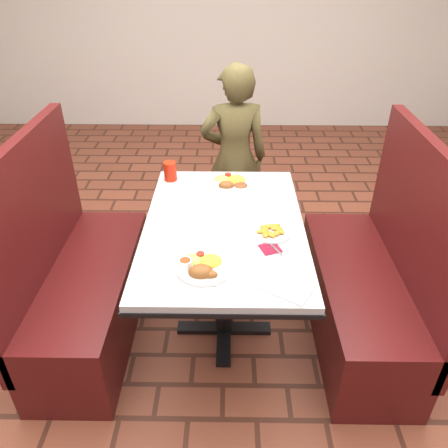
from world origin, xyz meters
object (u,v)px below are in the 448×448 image
at_px(booth_bench_left, 81,286).
at_px(booth_bench_right, 368,289).
at_px(near_dinner_plate, 203,264).
at_px(diner_person, 234,159).
at_px(dining_table, 224,240).
at_px(red_tumbler, 170,171).
at_px(plantain_plate, 271,232).
at_px(far_dinner_plate, 231,181).

bearing_deg(booth_bench_left, booth_bench_right, 0.00).
bearing_deg(near_dinner_plate, booth_bench_left, 152.96).
bearing_deg(booth_bench_left, diner_person, 49.49).
bearing_deg(diner_person, dining_table, 79.18).
height_order(diner_person, red_tumbler, diner_person).
relative_size(booth_bench_left, booth_bench_right, 1.00).
xyz_separation_m(booth_bench_right, plantain_plate, (-0.57, -0.08, 0.43)).
bearing_deg(booth_bench_right, diner_person, 126.54).
distance_m(near_dinner_plate, plantain_plate, 0.42).
distance_m(dining_table, far_dinner_plate, 0.45).
bearing_deg(red_tumbler, booth_bench_left, -134.18).
distance_m(dining_table, red_tumbler, 0.60).
height_order(dining_table, red_tumbler, red_tumbler).
height_order(diner_person, far_dinner_plate, diner_person).
distance_m(booth_bench_left, near_dinner_plate, 0.92).
bearing_deg(dining_table, far_dinner_plate, 85.11).
xyz_separation_m(far_dinner_plate, plantain_plate, (0.19, -0.51, -0.01)).
height_order(booth_bench_left, far_dinner_plate, booth_bench_left).
height_order(booth_bench_left, booth_bench_right, same).
relative_size(booth_bench_right, near_dinner_plate, 4.83).
bearing_deg(near_dinner_plate, booth_bench_right, 22.30).
bearing_deg(booth_bench_left, dining_table, 0.00).
bearing_deg(diner_person, plantain_plate, 91.51).
bearing_deg(plantain_plate, near_dinner_plate, -138.55).
relative_size(dining_table, far_dinner_plate, 4.56).
height_order(dining_table, booth_bench_right, booth_bench_right).
relative_size(booth_bench_left, diner_person, 0.91).
bearing_deg(red_tumbler, booth_bench_right, -23.43).
relative_size(diner_person, plantain_plate, 6.92).
relative_size(booth_bench_right, plantain_plate, 6.31).
height_order(near_dinner_plate, plantain_plate, near_dinner_plate).
bearing_deg(booth_bench_left, red_tumbler, 45.82).
xyz_separation_m(diner_person, far_dinner_plate, (-0.02, -0.57, 0.12)).
height_order(booth_bench_left, near_dinner_plate, booth_bench_left).
relative_size(dining_table, red_tumbler, 10.84).
bearing_deg(dining_table, diner_person, 86.76).
xyz_separation_m(dining_table, plantain_plate, (0.23, -0.08, 0.11)).
bearing_deg(far_dinner_plate, booth_bench_right, -29.32).
xyz_separation_m(near_dinner_plate, plantain_plate, (0.32, 0.28, -0.02)).
bearing_deg(near_dinner_plate, dining_table, 76.51).
bearing_deg(booth_bench_left, plantain_plate, -4.62).
height_order(plantain_plate, red_tumbler, red_tumbler).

